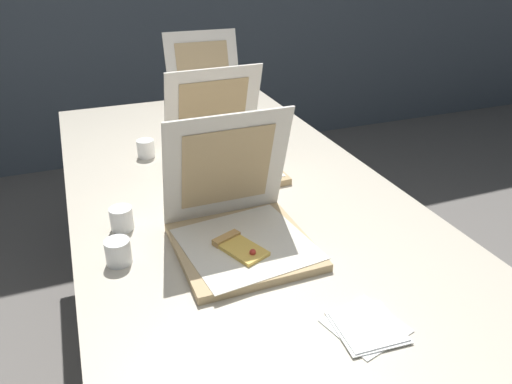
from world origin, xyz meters
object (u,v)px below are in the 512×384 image
(pizza_box_middle, at_px, (223,157))
(cup_white_near_left, at_px, (118,252))
(napkin_pile, at_px, (367,326))
(cup_white_near_center, at_px, (122,219))
(table, at_px, (233,202))
(pizza_box_front, at_px, (240,229))
(pizza_box_back, at_px, (213,107))
(cup_white_far, at_px, (146,148))

(pizza_box_middle, height_order, cup_white_near_left, pizza_box_middle)
(cup_white_near_left, distance_m, napkin_pile, 0.61)
(cup_white_near_center, distance_m, napkin_pile, 0.71)
(table, distance_m, cup_white_near_left, 0.48)
(table, height_order, napkin_pile, napkin_pile)
(table, relative_size, pizza_box_front, 5.91)
(table, height_order, cup_white_near_center, cup_white_near_center)
(cup_white_near_center, bearing_deg, pizza_box_back, 57.81)
(cup_white_near_center, height_order, cup_white_far, same)
(napkin_pile, bearing_deg, cup_white_far, 104.16)
(cup_white_near_center, height_order, napkin_pile, cup_white_near_center)
(pizza_box_middle, bearing_deg, cup_white_near_center, -146.92)
(pizza_box_middle, xyz_separation_m, cup_white_near_left, (-0.40, -0.42, -0.02))
(cup_white_near_left, bearing_deg, pizza_box_back, 60.98)
(pizza_box_front, height_order, pizza_box_middle, same)
(pizza_box_middle, distance_m, cup_white_far, 0.31)
(napkin_pile, bearing_deg, pizza_box_middle, 92.75)
(pizza_box_middle, bearing_deg, cup_white_far, 134.35)
(pizza_box_middle, xyz_separation_m, cup_white_near_center, (-0.38, -0.26, -0.02))
(pizza_box_front, relative_size, pizza_box_middle, 1.00)
(pizza_box_middle, bearing_deg, cup_white_near_left, -135.68)
(pizza_box_front, distance_m, cup_white_near_center, 0.34)
(pizza_box_front, height_order, pizza_box_back, pizza_box_back)
(table, height_order, pizza_box_front, pizza_box_front)
(pizza_box_front, bearing_deg, table, 74.03)
(pizza_box_front, bearing_deg, cup_white_near_left, 173.09)
(pizza_box_back, relative_size, cup_white_near_left, 6.74)
(pizza_box_back, distance_m, cup_white_near_left, 1.10)
(pizza_box_front, xyz_separation_m, pizza_box_middle, (0.10, 0.46, 0.00))
(table, bearing_deg, napkin_pile, -85.46)
(table, height_order, cup_white_near_left, cup_white_near_left)
(table, height_order, pizza_box_middle, pizza_box_middle)
(pizza_box_front, height_order, napkin_pile, pizza_box_front)
(table, relative_size, pizza_box_middle, 5.91)
(pizza_box_front, xyz_separation_m, pizza_box_back, (0.23, 0.99, 0.00))
(table, xyz_separation_m, cup_white_near_left, (-0.39, -0.28, 0.08))
(cup_white_near_left, bearing_deg, pizza_box_front, -6.37)
(pizza_box_front, relative_size, pizza_box_back, 0.81)
(table, xyz_separation_m, pizza_box_middle, (0.01, 0.15, 0.10))
(cup_white_near_center, relative_size, cup_white_near_left, 1.00)
(cup_white_near_center, xyz_separation_m, cup_white_near_left, (-0.03, -0.16, 0.00))
(table, bearing_deg, pizza_box_back, 78.15)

